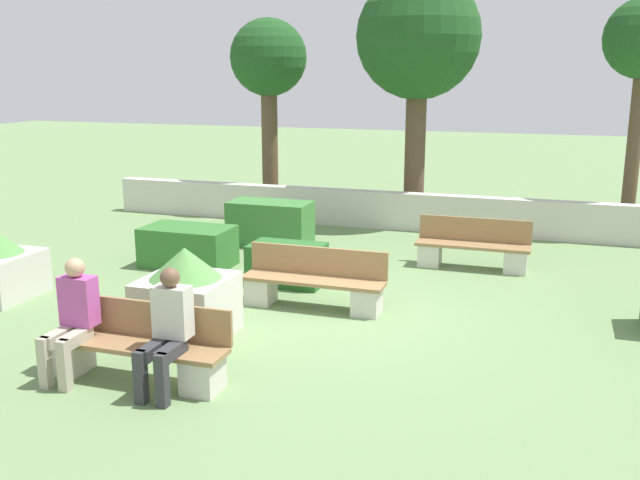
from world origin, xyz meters
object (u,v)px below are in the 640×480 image
person_seated_woman (72,314)px  tree_leftmost (269,64)px  bench_front (136,351)px  bench_left_side (314,285)px  tree_center_left (418,40)px  person_seated_man (167,326)px  planter_corner_left (186,296)px  bench_right_side (473,250)px

person_seated_woman → tree_leftmost: 9.85m
bench_front → person_seated_woman: (-0.67, -0.14, 0.39)m
bench_front → bench_left_side: 3.03m
tree_center_left → person_seated_man: bearing=-94.7°
tree_leftmost → tree_center_left: 3.49m
planter_corner_left → bench_left_side: bearing=54.3°
person_seated_man → tree_leftmost: bearing=106.1°
bench_right_side → tree_center_left: bearing=105.7°
bench_left_side → tree_leftmost: (-3.25, 6.36, 3.05)m
bench_left_side → tree_leftmost: bearing=107.6°
bench_front → planter_corner_left: size_ratio=1.81×
person_seated_woman → planter_corner_left: bearing=68.2°
person_seated_man → tree_center_left: (0.75, 9.13, 3.13)m
bench_left_side → planter_corner_left: planter_corner_left is taller
bench_front → person_seated_man: person_seated_man is taller
person_seated_man → tree_leftmost: tree_leftmost is taller
tree_center_left → tree_leftmost: bearing=176.1°
bench_front → bench_left_side: size_ratio=1.03×
person_seated_man → planter_corner_left: (-0.57, 1.43, -0.17)m
bench_left_side → planter_corner_left: 1.94m
person_seated_woman → tree_center_left: bearing=78.3°
bench_left_side → tree_center_left: bearing=78.7°
bench_left_side → tree_center_left: (0.20, 6.13, 3.52)m
person_seated_woman → planter_corner_left: size_ratio=1.14×
bench_left_side → person_seated_man: 3.07m
person_seated_man → bench_front: bearing=163.3°
bench_left_side → person_seated_woman: bearing=-129.0°
planter_corner_left → tree_leftmost: (-2.12, 7.93, 2.84)m
bench_right_side → planter_corner_left: (-2.99, -4.32, 0.22)m
bench_right_side → planter_corner_left: planter_corner_left is taller
bench_front → bench_right_side: (2.89, 5.62, -0.01)m
bench_left_side → person_seated_woman: person_seated_woman is taller
bench_front → person_seated_man: (0.47, -0.14, 0.38)m
bench_front → person_seated_woman: person_seated_woman is taller
tree_center_left → bench_right_side: bearing=-63.7°
bench_front → person_seated_woman: bearing=-168.0°
person_seated_woman → planter_corner_left: (0.57, 1.43, -0.18)m
person_seated_man → person_seated_woman: size_ratio=1.00×
planter_corner_left → tree_leftmost: size_ratio=0.26×
bench_front → tree_leftmost: 9.96m
tree_leftmost → person_seated_woman: bearing=-80.6°
bench_left_side → planter_corner_left: size_ratio=1.76×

